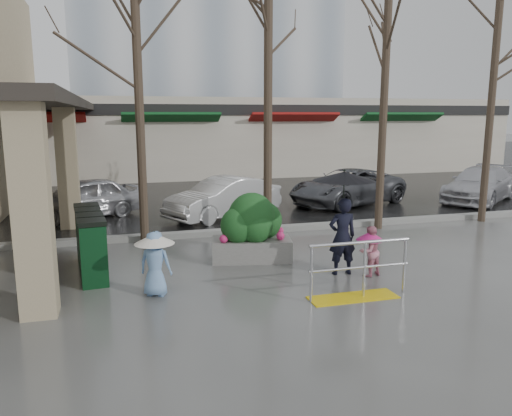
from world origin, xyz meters
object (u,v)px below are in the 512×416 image
child_pink (370,248)px  car_c (347,187)px  tree_mideast (386,51)px  planter (252,228)px  woman (343,209)px  child_blue (155,257)px  tree_east (497,36)px  tree_west (136,31)px  tree_midwest (268,30)px  handrail (357,277)px  car_a (82,198)px  news_boxes (90,242)px  car_d (480,184)px  car_b (224,198)px

child_pink → car_c: 8.11m
tree_mideast → planter: bearing=-154.7°
woman → child_blue: size_ratio=1.81×
tree_east → woman: 8.28m
tree_west → woman: (3.68, -3.51, -3.75)m
tree_west → tree_midwest: bearing=0.0°
tree_west → child_blue: 5.74m
planter → car_c: (5.12, 5.73, -0.09)m
handrail → planter: size_ratio=1.02×
tree_east → car_a: 13.13m
handrail → woman: bearing=76.0°
woman → handrail: bearing=79.1°
woman → tree_mideast: bearing=-125.6°
handrail → tree_east: (6.64, 4.80, 5.01)m
tree_mideast → planter: 6.30m
news_boxes → car_c: 10.24m
tree_midwest → news_boxes: 6.66m
tree_midwest → child_blue: bearing=-131.0°
tree_midwest → car_c: bearing=41.9°
tree_west → car_c: 9.34m
woman → car_a: 9.00m
planter → car_d: (10.15, 5.00, -0.09)m
tree_east → planter: bearing=-165.4°
child_pink → child_blue: bearing=-16.5°
planter → car_a: (-3.87, 5.73, -0.09)m
child_blue → car_d: 14.08m
child_blue → car_a: (-1.63, 7.42, -0.08)m
woman → car_c: bearing=-113.7°
car_a → child_blue: bearing=-13.2°
tree_midwest → handrail: bearing=-88.1°
news_boxes → tree_west: bearing=53.4°
tree_midwest → car_d: size_ratio=1.61×
planter → car_b: (0.37, 4.63, -0.09)m
handrail → car_d: bearing=40.8°
tree_mideast → child_blue: size_ratio=5.51×
tree_west → car_a: size_ratio=1.84×
woman → car_c: 8.11m
tree_midwest → tree_east: bearing=-0.0°
tree_midwest → child_pink: (0.96, -3.76, -4.65)m
tree_east → planter: size_ratio=3.85×
news_boxes → car_a: news_boxes is taller
tree_midwest → child_blue: size_ratio=5.93×
tree_midwest → child_blue: 6.69m
tree_west → car_c: bearing=26.8°
tree_mideast → child_blue: (-6.53, -3.72, -4.15)m
car_d → tree_west: bearing=-110.6°
tree_midwest → tree_mideast: tree_midwest is taller
car_b → tree_west: bearing=-72.6°
planter → tree_east: bearing=14.6°
tree_east → car_b: bearing=160.7°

